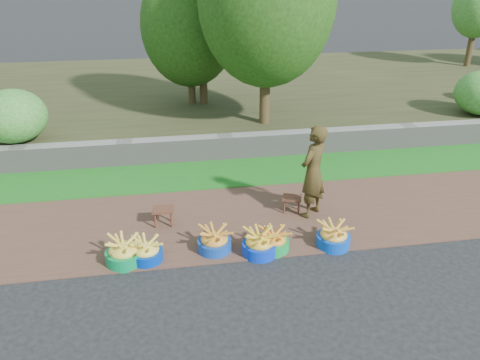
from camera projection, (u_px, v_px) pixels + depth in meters
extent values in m
plane|color=black|center=(262.00, 260.00, 7.12)|extent=(120.00, 120.00, 0.00)
cube|color=brown|center=(247.00, 219.00, 8.23)|extent=(80.00, 2.50, 0.02)
cube|color=#1C6C1B|center=(231.00, 172.00, 10.01)|extent=(80.00, 1.50, 0.04)
cube|color=gray|center=(225.00, 147.00, 10.66)|extent=(80.00, 0.35, 0.55)
cube|color=#35381E|center=(205.00, 94.00, 15.05)|extent=(80.00, 10.00, 0.50)
cylinder|color=#3E311B|center=(265.00, 84.00, 11.16)|extent=(0.25, 0.25, 1.92)
ellipsoid|color=#224E13|center=(267.00, 0.00, 10.35)|extent=(3.11, 3.11, 3.88)
cylinder|color=#3E311B|center=(471.00, 44.00, 17.41)|extent=(0.22, 0.22, 1.61)
ellipsoid|color=#408732|center=(479.00, 6.00, 16.84)|extent=(1.80, 1.80, 2.25)
cylinder|color=#3E311B|center=(191.00, 80.00, 12.86)|extent=(0.20, 0.20, 1.31)
ellipsoid|color=#224E13|center=(189.00, 26.00, 12.26)|extent=(2.53, 2.53, 3.17)
cylinder|color=#3E311B|center=(203.00, 74.00, 12.83)|extent=(0.22, 0.22, 1.59)
ellipsoid|color=#224E13|center=(201.00, 19.00, 12.21)|extent=(2.20, 2.20, 2.75)
ellipsoid|color=#408732|center=(13.00, 116.00, 10.12)|extent=(1.44, 1.44, 1.16)
cylinder|color=#068344|center=(125.00, 257.00, 7.01)|extent=(0.56, 0.56, 0.20)
ellipsoid|color=gold|center=(123.00, 248.00, 6.95)|extent=(0.49, 0.49, 0.32)
cylinder|color=#002FA9|center=(147.00, 256.00, 7.06)|extent=(0.49, 0.49, 0.18)
ellipsoid|color=yellow|center=(146.00, 248.00, 7.00)|extent=(0.44, 0.44, 0.28)
cylinder|color=#113DA6|center=(214.00, 245.00, 7.30)|extent=(0.53, 0.53, 0.19)
ellipsoid|color=orange|center=(214.00, 237.00, 7.24)|extent=(0.47, 0.47, 0.30)
cylinder|color=#0931D1|center=(260.00, 248.00, 7.23)|extent=(0.54, 0.54, 0.20)
ellipsoid|color=gold|center=(260.00, 240.00, 7.16)|extent=(0.48, 0.48, 0.31)
cylinder|color=#0F993E|center=(273.00, 245.00, 7.33)|extent=(0.49, 0.49, 0.18)
ellipsoid|color=orange|center=(274.00, 238.00, 7.27)|extent=(0.43, 0.43, 0.28)
cylinder|color=#0942C6|center=(333.00, 241.00, 7.43)|extent=(0.53, 0.53, 0.19)
ellipsoid|color=gold|center=(334.00, 233.00, 7.36)|extent=(0.47, 0.47, 0.31)
cube|color=#502C1E|center=(163.00, 210.00, 7.91)|extent=(0.37, 0.29, 0.04)
cylinder|color=#502C1E|center=(155.00, 221.00, 7.88)|extent=(0.04, 0.04, 0.27)
cylinder|color=#502C1E|center=(171.00, 220.00, 7.91)|extent=(0.04, 0.04, 0.27)
cylinder|color=#502C1E|center=(156.00, 215.00, 8.05)|extent=(0.04, 0.04, 0.27)
cylinder|color=#502C1E|center=(172.00, 214.00, 8.07)|extent=(0.04, 0.04, 0.27)
cube|color=#502C1E|center=(292.00, 198.00, 8.34)|extent=(0.40, 0.35, 0.04)
cylinder|color=#502C1E|center=(284.00, 207.00, 8.34)|extent=(0.04, 0.04, 0.26)
cylinder|color=#502C1E|center=(299.00, 208.00, 8.30)|extent=(0.04, 0.04, 0.26)
cylinder|color=#502C1E|center=(285.00, 202.00, 8.50)|extent=(0.04, 0.04, 0.26)
cylinder|color=#502C1E|center=(299.00, 203.00, 8.46)|extent=(0.04, 0.04, 0.26)
imported|color=black|center=(313.00, 172.00, 8.01)|extent=(0.71, 0.70, 1.66)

